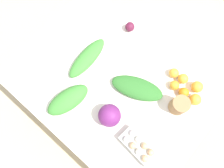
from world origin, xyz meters
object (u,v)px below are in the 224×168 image
object	(u,v)px
greens_bunch_scallion	(68,100)
beet_root	(130,27)
cabbage_purple	(110,115)
greens_bunch_kale	(137,88)
egg_carton	(138,146)
orange_4	(183,79)
greens_bunch_beet_tops	(87,58)
orange_2	(184,93)
orange_1	(174,85)
orange_0	(195,100)
orange_5	(174,73)
orange_3	(197,87)
paper_bag	(179,105)

from	to	relation	value
greens_bunch_scallion	beet_root	world-z (taller)	greens_bunch_scallion
cabbage_purple	greens_bunch_kale	bearing A→B (deg)	86.72
egg_carton	orange_4	bearing A→B (deg)	-80.03
greens_bunch_beet_tops	orange_2	world-z (taller)	orange_2
beet_root	orange_1	world-z (taller)	beet_root
egg_carton	greens_bunch_kale	xyz separation A→B (m)	(-0.25, 0.30, -0.01)
orange_1	orange_0	bearing A→B (deg)	2.90
beet_root	orange_5	xyz separation A→B (m)	(0.48, -0.08, -0.00)
greens_bunch_scallion	orange_3	size ratio (longest dim) A/B	3.83
cabbage_purple	orange_5	distance (m)	0.55
egg_carton	greens_bunch_scallion	xyz separation A→B (m)	(-0.55, -0.08, 0.01)
paper_bag	orange_5	bearing A→B (deg)	132.07
greens_bunch_scallion	orange_0	xyz separation A→B (m)	(0.66, 0.57, -0.01)
cabbage_purple	orange_1	distance (m)	0.50
paper_bag	orange_1	size ratio (longest dim) A/B	1.91
beet_root	orange_4	world-z (taller)	same
greens_bunch_kale	orange_1	world-z (taller)	greens_bunch_kale
greens_bunch_kale	orange_3	distance (m)	0.42
egg_carton	greens_bunch_beet_tops	size ratio (longest dim) A/B	0.70
orange_1	orange_3	world-z (taller)	orange_3
greens_bunch_beet_tops	greens_bunch_kale	size ratio (longest dim) A/B	1.02
egg_carton	orange_3	world-z (taller)	egg_carton
orange_0	orange_5	bearing A→B (deg)	164.06
beet_root	orange_3	distance (m)	0.66
cabbage_purple	beet_root	xyz separation A→B (m)	(-0.33, 0.62, -0.04)
orange_0	beet_root	bearing A→B (deg)	168.13
orange_3	orange_4	distance (m)	0.11
greens_bunch_kale	orange_5	size ratio (longest dim) A/B	5.30
orange_0	orange_3	world-z (taller)	same
beet_root	orange_3	bearing A→B (deg)	-5.55
paper_bag	egg_carton	bearing A→B (deg)	-96.28
egg_carton	orange_0	size ratio (longest dim) A/B	3.24
egg_carton	orange_5	distance (m)	0.57
orange_1	greens_bunch_kale	bearing A→B (deg)	-134.77
greens_bunch_scallion	orange_0	world-z (taller)	greens_bunch_scallion
paper_bag	orange_1	world-z (taller)	paper_bag
greens_bunch_kale	orange_0	bearing A→B (deg)	28.97
greens_bunch_scallion	greens_bunch_beet_tops	bearing A→B (deg)	110.28
orange_1	paper_bag	bearing A→B (deg)	-45.37
paper_bag	greens_bunch_beet_tops	xyz separation A→B (m)	(-0.71, -0.14, -0.03)
egg_carton	orange_5	bearing A→B (deg)	-72.47
greens_bunch_scallion	orange_2	distance (m)	0.80
greens_bunch_scallion	orange_1	world-z (taller)	greens_bunch_scallion
greens_bunch_kale	orange_1	xyz separation A→B (m)	(0.19, 0.19, -0.00)
cabbage_purple	egg_carton	xyz separation A→B (m)	(0.26, -0.02, -0.03)
orange_4	orange_3	bearing A→B (deg)	6.24
paper_bag	orange_4	size ratio (longest dim) A/B	1.78
orange_0	greens_bunch_scallion	bearing A→B (deg)	-138.97
egg_carton	orange_0	xyz separation A→B (m)	(0.10, 0.49, -0.00)
beet_root	greens_bunch_kale	bearing A→B (deg)	-44.71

